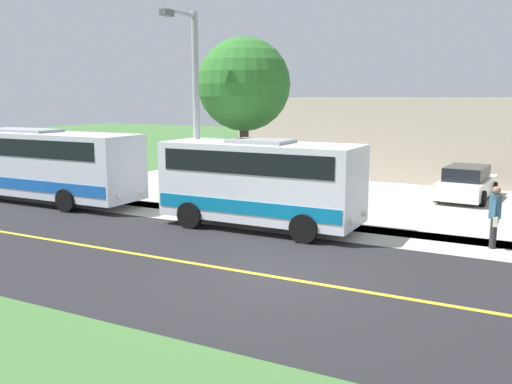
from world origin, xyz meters
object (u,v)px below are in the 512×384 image
Objects in this scene: shuttle_bus_front at (261,180)px; tree_curbside at (244,85)px; transit_bus_rear at (26,161)px; street_light_pole at (194,106)px; pedestrian_with_bags at (495,215)px; parked_car_near at (467,183)px; commercial_building at (414,135)px.

shuttle_bus_front is 1.02× the size of tree_curbside.
transit_bus_rear is 8.74m from street_light_pole.
transit_bus_rear is 18.49m from pedestrian_with_bags.
parked_car_near is 0.68× the size of tree_curbside.
street_light_pole is 1.10× the size of tree_curbside.
pedestrian_with_bags is at bearing 19.58° from commercial_building.
shuttle_bus_front is at bearing -5.03° from commercial_building.
transit_bus_rear reaches higher than parked_car_near.
pedestrian_with_bags is 0.10× the size of commercial_building.
tree_curbside is (-2.94, 9.04, 3.15)m from transit_bus_rear.
pedestrian_with_bags reaches higher than parked_car_near.
tree_curbside reaches higher than pedestrian_with_bags.
pedestrian_with_bags is at bearing 93.00° from street_light_pole.
street_light_pole is (-0.37, -2.87, 2.42)m from shuttle_bus_front.
shuttle_bus_front is 4.85m from tree_curbside.
shuttle_bus_front is 1.50× the size of parked_car_near.
parked_car_near is at bearing 127.50° from tree_curbside.
tree_curbside reaches higher than transit_bus_rear.
parked_car_near is at bearing 117.87° from transit_bus_rear.
shuttle_bus_front is at bearing 82.59° from street_light_pole.
commercial_building is (-16.91, 1.49, 0.51)m from shuttle_bus_front.
transit_bus_rear is 6.22× the size of pedestrian_with_bags.
tree_curbside reaches higher than commercial_building.
shuttle_bus_front is at bearing -82.86° from pedestrian_with_bags.
commercial_building is (-16.53, 4.36, -1.90)m from street_light_pole.
commercial_building is (-16.01, -5.69, 1.16)m from pedestrian_with_bags.
shuttle_bus_front is 16.98m from commercial_building.
parked_car_near is 0.25× the size of commercial_building.
commercial_building is at bearing 165.12° from tree_curbside.
commercial_building reaches higher than parked_car_near.
pedestrian_with_bags is 17.03m from commercial_building.
parked_car_near is 9.14m from commercial_building.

